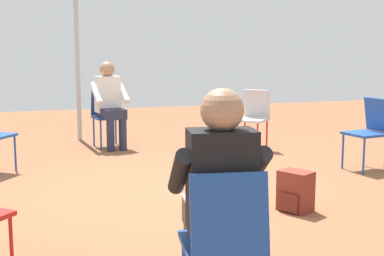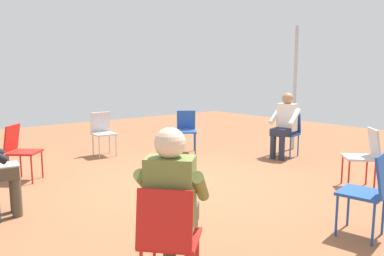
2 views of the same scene
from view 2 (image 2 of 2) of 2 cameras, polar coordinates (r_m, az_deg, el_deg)
name	(u,v)px [view 2 (image 2 of 2)]	position (r m, az deg, el deg)	size (l,w,h in m)	color
ground_plane	(186,186)	(5.44, -0.97, -8.80)	(15.35, 15.35, 0.00)	brown
chair_northwest	(20,148)	(6.15, -24.73, -2.82)	(0.59, 0.58, 0.85)	red
chair_south	(370,189)	(4.06, 25.47, -8.35)	(0.46, 0.50, 0.85)	#1E4799
chair_north	(103,130)	(7.54, -13.46, -0.35)	(0.43, 0.47, 0.85)	#B7B7BC
chair_northeast	(186,128)	(7.64, -0.88, -0.01)	(0.57, 0.58, 0.85)	#1E4799
chair_southeast	(365,153)	(5.77, 24.83, -3.53)	(0.58, 0.59, 0.85)	#B7B7BC
chair_southwest	(168,235)	(2.70, -3.61, -15.94)	(0.59, 0.58, 0.85)	red
chair_east	(288,131)	(7.51, 14.46, -0.43)	(0.50, 0.46, 0.85)	#1E4799
person_in_white	(285,122)	(7.33, 13.95, 0.95)	(0.56, 0.55, 1.24)	#23283D
person_in_olive	(173,199)	(2.78, -2.88, -10.82)	(0.63, 0.63, 1.24)	#4C4233
backpack_near_laptop_user	(172,205)	(4.23, -3.10, -11.67)	(0.34, 0.31, 0.36)	maroon
tent_pole_far	(295,89)	(8.14, 15.40, 5.79)	(0.07, 0.07, 2.57)	#B2B2B7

